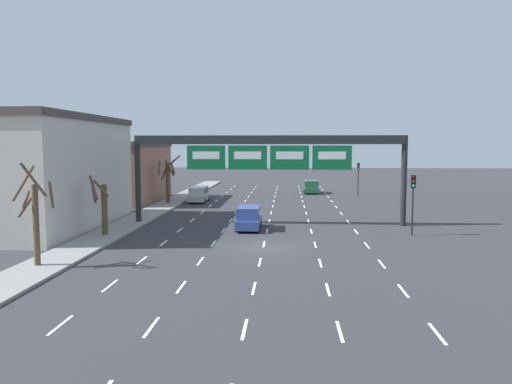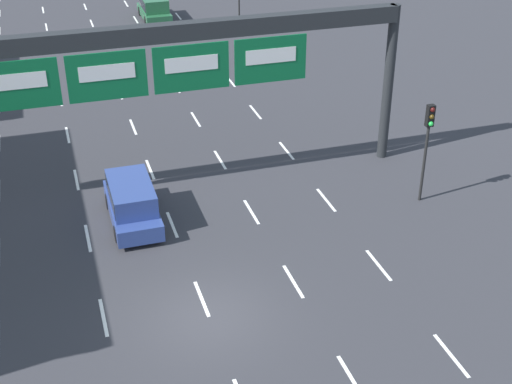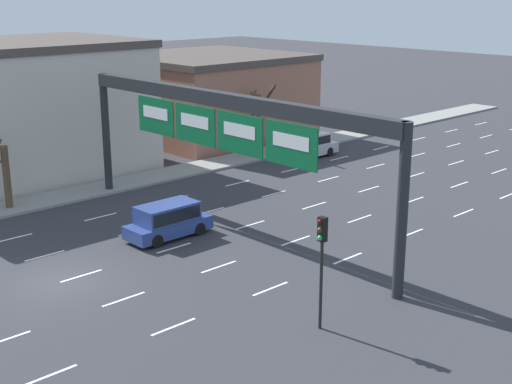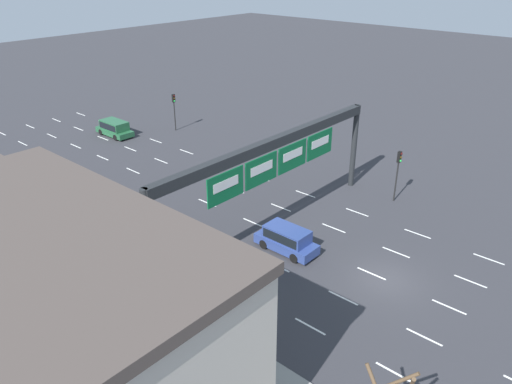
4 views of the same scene
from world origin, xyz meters
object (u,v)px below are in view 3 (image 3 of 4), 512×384
Objects in this scene: suv_silver at (308,144)px; tree_bare_closest at (259,117)px; suv_blue at (168,219)px; traffic_light_near_gantry at (322,250)px; tree_bare_third at (3,171)px; sign_gantry at (221,118)px.

tree_bare_closest reaches higher than suv_silver.
suv_blue is 18.77m from tree_bare_closest.
suv_silver is at bearing 133.57° from traffic_light_near_gantry.
suv_silver is 21.92m from tree_bare_third.
tree_bare_third is at bearing -158.95° from suv_blue.
suv_blue is at bearing -57.50° from tree_bare_closest.
suv_blue is 10.73m from tree_bare_third.
suv_silver is 27.37m from traffic_light_near_gantry.
traffic_light_near_gantry is 28.06m from tree_bare_closest.
suv_blue is at bearing 170.83° from traffic_light_near_gantry.
suv_silver is 1.09× the size of suv_blue.
suv_silver is 4.13m from tree_bare_closest.
suv_silver is 19.20m from suv_blue.
sign_gantry is at bearing 59.07° from suv_blue.
sign_gantry is 18.34m from suv_silver.
traffic_light_near_gantry reaches higher than suv_blue.
suv_blue is 1.02× the size of traffic_light_near_gantry.
tree_bare_third is at bearing -151.41° from sign_gantry.
traffic_light_near_gantry is (18.80, -19.77, 2.13)m from suv_silver.
traffic_light_near_gantry is 1.03× the size of tree_bare_third.
suv_blue is (7.03, -17.87, 0.01)m from suv_silver.
traffic_light_near_gantry is 21.82m from tree_bare_third.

